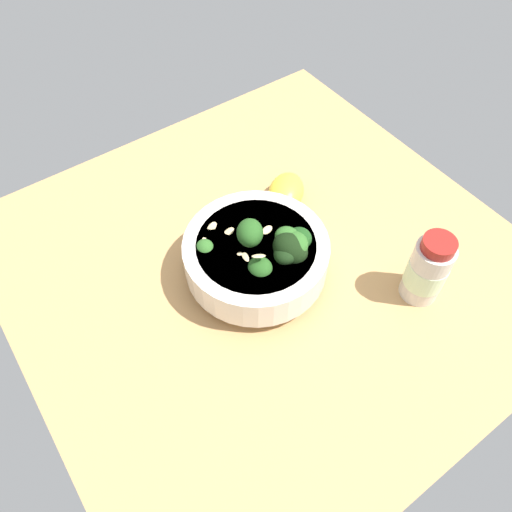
# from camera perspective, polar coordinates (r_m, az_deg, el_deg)

# --- Properties ---
(ground_plane) EXTENTS (0.71, 0.71, 0.03)m
(ground_plane) POSITION_cam_1_polar(r_m,az_deg,el_deg) (0.75, 1.15, -1.30)
(ground_plane) COLOR tan
(bowl_of_broccoli) EXTENTS (0.20, 0.20, 0.11)m
(bowl_of_broccoli) POSITION_cam_1_polar(r_m,az_deg,el_deg) (0.69, 0.31, 0.19)
(bowl_of_broccoli) COLOR silver
(bowl_of_broccoli) RESTS_ON ground_plane
(lemon_wedge) EXTENTS (0.10, 0.09, 0.04)m
(lemon_wedge) POSITION_cam_1_polar(r_m,az_deg,el_deg) (0.80, 3.43, 7.25)
(lemon_wedge) COLOR yellow
(lemon_wedge) RESTS_ON ground_plane
(bottle_tall) EXTENTS (0.05, 0.05, 0.11)m
(bottle_tall) POSITION_cam_1_polar(r_m,az_deg,el_deg) (0.70, 18.88, -1.51)
(bottle_tall) COLOR beige
(bottle_tall) RESTS_ON ground_plane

